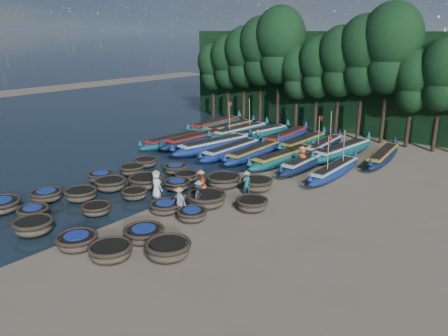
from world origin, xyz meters
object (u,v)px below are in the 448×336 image
Objects in this scene: coracle_2 at (34,226)px; long_boat_8 at (334,171)px; coracle_6 at (81,194)px; long_boat_14 at (303,143)px; long_boat_10 at (229,128)px; long_boat_1 at (174,141)px; coracle_3 at (77,241)px; long_boat_2 at (196,140)px; long_boat_17 at (383,156)px; coracle_0 at (0,205)px; coracle_17 at (177,184)px; coracle_18 at (206,199)px; long_boat_12 at (260,134)px; fisherman_1 at (247,182)px; coracle_5 at (47,195)px; coracle_14 at (192,214)px; coracle_1 at (33,212)px; coracle_22 at (186,176)px; coracle_15 at (132,170)px; coracle_10 at (101,176)px; coracle_12 at (134,194)px; long_boat_16 at (342,151)px; long_boat_13 at (286,137)px; coracle_8 at (144,233)px; coracle_20 at (146,162)px; fisherman_0 at (156,184)px; coracle_19 at (252,204)px; long_boat_7 at (307,162)px; fisherman_2 at (201,185)px; long_boat_15 at (323,146)px; coracle_9 at (168,249)px; coracle_16 at (146,181)px; long_boat_9 at (215,125)px; fisherman_4 at (179,202)px; coracle_7 at (96,209)px; long_boat_6 at (284,157)px; fisherman_6 at (302,158)px; coracle_13 at (165,207)px; coracle_11 at (110,184)px; coracle_21 at (175,169)px.

long_boat_8 is at bearing 66.63° from coracle_2.
long_boat_14 reaches higher than coracle_6.
long_boat_1 is at bearing -92.29° from long_boat_10.
coracle_3 is 20.17m from long_boat_2.
long_boat_2 reaches higher than long_boat_17.
coracle_17 is at bearing 60.01° from coracle_0.
long_boat_8 reaches higher than coracle_18.
fisherman_1 is (7.87, -12.75, 0.30)m from long_boat_12.
coracle_14 is at bearing 22.09° from coracle_5.
coracle_1 reaches higher than coracle_22.
coracle_10 is at bearing -104.05° from coracle_15.
coracle_6 is 20.19m from long_boat_14.
long_boat_16 is (6.01, 16.87, 0.25)m from coracle_12.
coracle_8 is at bearing -79.67° from long_boat_13.
coracle_5 is 15.90m from long_boat_2.
coracle_6 is 7.56m from coracle_20.
long_boat_12 is at bearing 86.39° from coracle_15.
long_boat_1 is 4.09× the size of fisherman_0.
long_boat_12 is 9.00m from long_boat_16.
coracle_8 is 1.14× the size of coracle_19.
fisherman_2 reaches higher than long_boat_7.
long_boat_14 reaches higher than coracle_19.
long_boat_13 is 1.07× the size of long_boat_15.
coracle_9 is (7.18, 2.71, 0.01)m from coracle_2.
coracle_16 is 0.31× the size of long_boat_1.
long_boat_9 reaches higher than coracle_10.
coracle_0 is at bearing -84.54° from long_boat_12.
fisherman_2 is at bearing -97.67° from long_boat_15.
long_boat_7 is (5.22, 12.39, 0.19)m from coracle_12.
coracle_3 is at bearing -4.81° from coracle_1.
coracle_16 reaches higher than coracle_1.
fisherman_4 is (5.09, -1.89, 0.43)m from coracle_16.
fisherman_4 is at bearing 103.56° from coracle_8.
coracle_7 is (0.37, 3.54, -0.10)m from coracle_2.
coracle_1 is 25.71m from long_boat_17.
coracle_17 is 3.47m from coracle_18.
coracle_0 is at bearing -3.06° from fisherman_1.
fisherman_6 is (1.87, -0.45, 0.37)m from long_boat_6.
coracle_14 is 0.21× the size of long_boat_7.
coracle_5 is 8.10m from coracle_17.
fisherman_6 is (1.19, -5.80, 0.41)m from long_boat_15.
coracle_8 is at bearing -41.17° from coracle_20.
coracle_18 is 0.35× the size of long_boat_1.
coracle_1 is 0.79× the size of coracle_13.
coracle_11 is 1.18× the size of fisherman_2.
coracle_9 is 14.59m from coracle_20.
coracle_21 is 0.22× the size of long_boat_10.
coracle_19 is 16.00m from long_boat_1.
coracle_8 is 1.26× the size of fisherman_0.
coracle_17 is at bearing -98.94° from fisherman_2.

